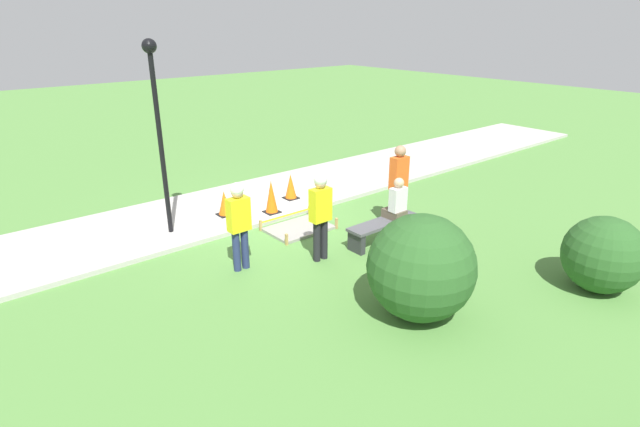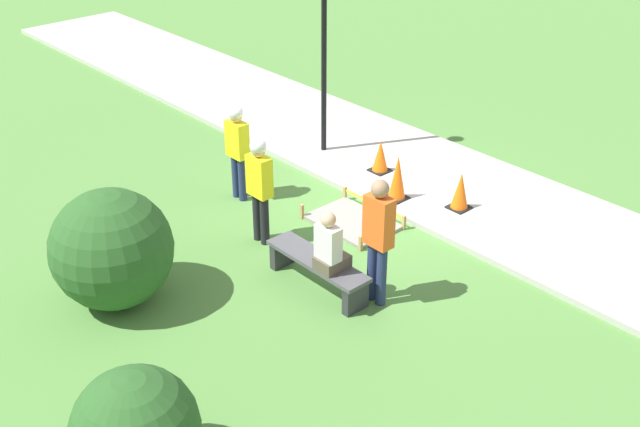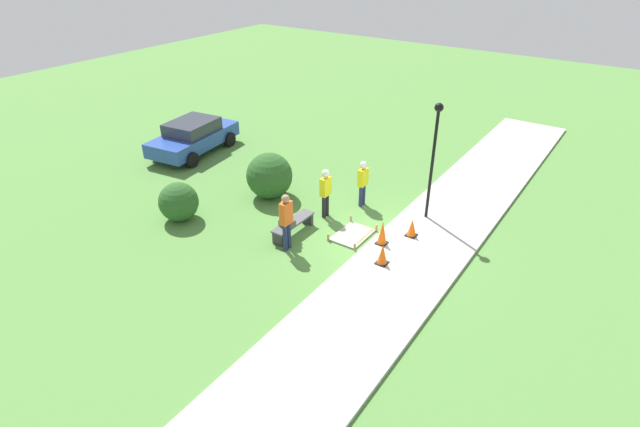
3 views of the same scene
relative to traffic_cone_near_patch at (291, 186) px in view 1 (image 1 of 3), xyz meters
name	(u,v)px [view 1 (image 1 of 3)]	position (x,y,z in m)	size (l,w,h in m)	color
ground_plane	(278,222)	(1.02, 0.89, -0.42)	(60.00, 60.00, 0.00)	#51843D
sidewalk	(245,203)	(1.02, -0.58, -0.37)	(28.00, 2.93, 0.10)	#ADAAA3
wet_concrete_patch	(299,228)	(0.93, 1.55, -0.38)	(1.42, 1.02, 0.25)	gray
traffic_cone_near_patch	(291,186)	(0.00, 0.00, 0.00)	(0.34, 0.34, 0.64)	black
traffic_cone_far_patch	(271,197)	(0.93, 0.51, 0.07)	(0.34, 0.34, 0.79)	black
traffic_cone_sidewalk_edge	(224,203)	(1.87, -0.05, -0.03)	(0.34, 0.34, 0.58)	black
park_bench	(384,227)	(-0.04, 3.19, -0.09)	(1.74, 0.44, 0.47)	#2D2D33
person_seated_on_bench	(397,203)	(-0.35, 3.24, 0.40)	(0.36, 0.44, 0.89)	brown
worker_supervisor	(239,219)	(2.88, 2.36, 0.58)	(0.40, 0.24, 1.69)	navy
worker_assistant	(320,209)	(1.49, 2.99, 0.62)	(0.40, 0.25, 1.75)	black
bystander_in_orange_shirt	(399,181)	(-0.84, 2.82, 0.66)	(0.40, 0.25, 1.87)	navy
lamppost_near	(157,111)	(3.25, 0.07, 2.25)	(0.28, 0.28, 3.93)	black
shrub_rounded_near	(603,255)	(-1.45, 6.91, 0.24)	(1.32, 1.32, 1.32)	#285623
shrub_rounded_mid	(421,268)	(1.56, 5.47, 0.42)	(1.67, 1.67, 1.67)	#285623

